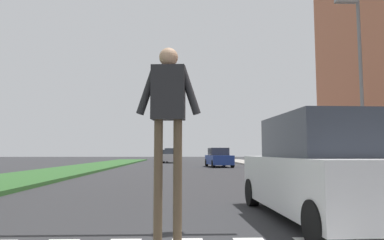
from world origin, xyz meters
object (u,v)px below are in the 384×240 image
street_lamp_right (358,71)px  sedan_far_horizon (164,156)px  pedestrian_performer (168,119)px  suv_crossing (321,171)px  sedan_midblock (219,158)px  sedan_distant (172,156)px

street_lamp_right → sedan_far_horizon: (-9.64, 38.35, -3.84)m
street_lamp_right → pedestrian_performer: size_ratio=3.01×
suv_crossing → sedan_midblock: (0.69, 23.71, -0.17)m
pedestrian_performer → sedan_midblock: (3.49, 26.29, -0.90)m
street_lamp_right → sedan_distant: 29.59m
street_lamp_right → pedestrian_performer: bearing=-127.2°
sedan_distant → street_lamp_right: bearing=-73.7°
sedan_midblock → sedan_distant: (-4.29, 11.66, 0.03)m
street_lamp_right → sedan_midblock: size_ratio=1.70×
pedestrian_performer → sedan_far_horizon: (-2.22, 48.13, -0.91)m
street_lamp_right → suv_crossing: street_lamp_right is taller
suv_crossing → sedan_distant: size_ratio=1.03×
sedan_midblock → sedan_far_horizon: sedan_midblock is taller
pedestrian_performer → sedan_distant: size_ratio=0.55×
street_lamp_right → sedan_distant: street_lamp_right is taller
pedestrian_performer → sedan_far_horizon: bearing=92.6°
pedestrian_performer → sedan_distant: bearing=91.2°
street_lamp_right → pedestrian_performer: street_lamp_right is taller
pedestrian_performer → sedan_far_horizon: size_ratio=0.58×
suv_crossing → sedan_distant: suv_crossing is taller
sedan_far_horizon → street_lamp_right: bearing=-75.9°
sedan_midblock → sedan_far_horizon: 22.57m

